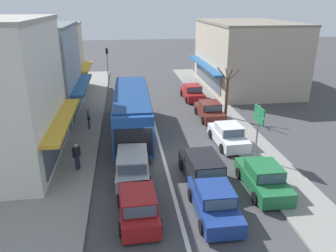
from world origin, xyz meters
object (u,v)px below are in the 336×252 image
at_px(parked_sedan_kerb_front, 263,178).
at_px(parked_sedan_kerb_second, 228,135).
at_px(wagon_queue_gap_filler, 133,165).
at_px(parked_sedan_kerb_third, 209,111).
at_px(directional_road_sign, 259,120).
at_px(sedan_adjacent_lane_trail, 214,202).
at_px(wagon_behind_bus_near, 203,169).
at_px(city_bus, 132,109).
at_px(traffic_light_downstreet, 107,59).
at_px(hatchback_adjacent_lane_lead, 138,206).
at_px(pedestrian_with_handbag_near, 88,117).
at_px(street_tree_right, 227,94).
at_px(pedestrian_browsing_midblock, 77,155).
at_px(parked_sedan_kerb_rear, 192,93).

relative_size(parked_sedan_kerb_front, parked_sedan_kerb_second, 0.99).
height_order(wagon_queue_gap_filler, parked_sedan_kerb_third, wagon_queue_gap_filler).
relative_size(wagon_queue_gap_filler, directional_road_sign, 1.27).
distance_m(sedan_adjacent_lane_trail, wagon_behind_bus_near, 3.05).
bearing_deg(sedan_adjacent_lane_trail, city_bus, 107.60).
xyz_separation_m(sedan_adjacent_lane_trail, parked_sedan_kerb_front, (3.12, 1.78, 0.00)).
xyz_separation_m(city_bus, wagon_queue_gap_filler, (-0.23, -6.61, -1.14)).
bearing_deg(traffic_light_downstreet, wagon_behind_bus_near, -76.36).
xyz_separation_m(traffic_light_downstreet, directional_road_sign, (9.75, -22.43, -0.15)).
bearing_deg(wagon_behind_bus_near, parked_sedan_kerb_second, 57.80).
relative_size(wagon_behind_bus_near, wagon_queue_gap_filler, 1.00).
distance_m(city_bus, sedan_adjacent_lane_trail, 11.26).
distance_m(hatchback_adjacent_lane_lead, parked_sedan_kerb_front, 6.84).
relative_size(parked_sedan_kerb_second, pedestrian_with_handbag_near, 2.62).
bearing_deg(wagon_behind_bus_near, street_tree_right, 66.21).
xyz_separation_m(city_bus, parked_sedan_kerb_front, (6.50, -8.90, -1.22)).
xyz_separation_m(wagon_queue_gap_filler, pedestrian_with_handbag_near, (-3.09, 7.60, 0.32)).
xyz_separation_m(parked_sedan_kerb_front, street_tree_right, (1.43, 11.18, 1.44)).
xyz_separation_m(wagon_behind_bus_near, street_tree_right, (4.37, 9.92, 1.35)).
xyz_separation_m(wagon_queue_gap_filler, street_tree_right, (8.16, 8.90, 1.35)).
bearing_deg(parked_sedan_kerb_third, pedestrian_browsing_midblock, -140.98).
distance_m(parked_sedan_kerb_front, street_tree_right, 11.37).
height_order(sedan_adjacent_lane_trail, parked_sedan_kerb_rear, same).
xyz_separation_m(city_bus, parked_sedan_kerb_second, (6.49, -2.98, -1.22)).
bearing_deg(wagon_queue_gap_filler, pedestrian_browsing_midblock, 162.47).
height_order(parked_sedan_kerb_front, parked_sedan_kerb_third, same).
relative_size(parked_sedan_kerb_second, street_tree_right, 0.97).
distance_m(wagon_behind_bus_near, pedestrian_with_handbag_near, 11.04).
relative_size(wagon_behind_bus_near, parked_sedan_kerb_third, 1.08).
xyz_separation_m(street_tree_right, pedestrian_browsing_midblock, (-11.33, -7.90, -1.03)).
xyz_separation_m(wagon_queue_gap_filler, directional_road_sign, (7.61, 0.95, 1.96)).
distance_m(wagon_behind_bus_near, parked_sedan_kerb_second, 5.49).
bearing_deg(parked_sedan_kerb_rear, pedestrian_browsing_midblock, -124.59).
height_order(parked_sedan_kerb_third, traffic_light_downstreet, traffic_light_downstreet).
relative_size(sedan_adjacent_lane_trail, directional_road_sign, 1.17).
bearing_deg(parked_sedan_kerb_rear, parked_sedan_kerb_second, -89.22).
relative_size(sedan_adjacent_lane_trail, wagon_behind_bus_near, 0.92).
height_order(city_bus, parked_sedan_kerb_rear, city_bus).
distance_m(hatchback_adjacent_lane_lead, wagon_behind_bus_near, 4.74).
relative_size(wagon_behind_bus_near, directional_road_sign, 1.27).
bearing_deg(parked_sedan_kerb_second, directional_road_sign, -71.47).
height_order(wagon_queue_gap_filler, pedestrian_browsing_midblock, pedestrian_browsing_midblock).
distance_m(parked_sedan_kerb_front, parked_sedan_kerb_rear, 17.39).
distance_m(pedestrian_with_handbag_near, pedestrian_browsing_midblock, 6.61).
relative_size(city_bus, street_tree_right, 2.48).
bearing_deg(pedestrian_browsing_midblock, directional_road_sign, -0.24).
bearing_deg(sedan_adjacent_lane_trail, pedestrian_browsing_midblock, 143.24).
height_order(wagon_behind_bus_near, parked_sedan_kerb_second, wagon_behind_bus_near).
height_order(city_bus, street_tree_right, street_tree_right).
xyz_separation_m(parked_sedan_kerb_second, traffic_light_downstreet, (-8.85, 19.75, 2.19)).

